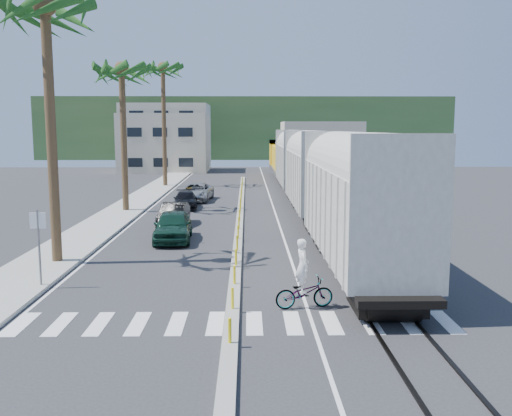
{
  "coord_description": "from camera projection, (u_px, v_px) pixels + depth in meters",
  "views": [
    {
      "loc": [
        0.48,
        -19.01,
        6.0
      ],
      "look_at": [
        0.94,
        9.52,
        2.0
      ],
      "focal_mm": 40.0,
      "sensor_mm": 36.0,
      "label": 1
    }
  ],
  "objects": [
    {
      "name": "lane_markings",
      "position": [
        213.0,
        206.0,
        44.37
      ],
      "size": [
        9.42,
        90.0,
        0.01
      ],
      "color": "silver",
      "rests_on": "ground"
    },
    {
      "name": "median",
      "position": [
        240.0,
        214.0,
        39.4
      ],
      "size": [
        0.45,
        60.0,
        0.85
      ],
      "color": "gray",
      "rests_on": "ground"
    },
    {
      "name": "ground",
      "position": [
        233.0,
        304.0,
        19.65
      ],
      "size": [
        140.0,
        140.0,
        0.0
      ],
      "primitive_type": "plane",
      "color": "#28282B",
      "rests_on": "ground"
    },
    {
      "name": "hillside",
      "position": [
        245.0,
        128.0,
        117.84
      ],
      "size": [
        80.0,
        20.0,
        12.0
      ],
      "primitive_type": "cube",
      "color": "#385628",
      "rests_on": "ground"
    },
    {
      "name": "cyclist",
      "position": [
        304.0,
        286.0,
        19.09
      ],
      "size": [
        1.47,
        2.26,
        2.37
      ],
      "rotation": [
        0.0,
        0.0,
        1.77
      ],
      "color": "#9EA0A5",
      "rests_on": "ground"
    },
    {
      "name": "palm_trees",
      "position": [
        126.0,
        60.0,
        40.5
      ],
      "size": [
        3.5,
        37.2,
        13.75
      ],
      "color": "brown",
      "rests_on": "ground"
    },
    {
      "name": "car_rear",
      "position": [
        196.0,
        192.0,
        47.49
      ],
      "size": [
        3.27,
        5.66,
        1.46
      ],
      "primitive_type": "imported",
      "rotation": [
        0.0,
        0.0,
        -0.08
      ],
      "color": "#9A9D9F",
      "rests_on": "ground"
    },
    {
      "name": "buildings",
      "position": [
        203.0,
        139.0,
        89.9
      ],
      "size": [
        38.0,
        27.0,
        10.0
      ],
      "color": "#C4B69B",
      "rests_on": "ground"
    },
    {
      "name": "car_third",
      "position": [
        185.0,
        200.0,
        43.0
      ],
      "size": [
        2.47,
        4.63,
        1.26
      ],
      "primitive_type": "imported",
      "rotation": [
        0.0,
        0.0,
        0.08
      ],
      "color": "black",
      "rests_on": "ground"
    },
    {
      "name": "rails",
      "position": [
        301.0,
        201.0,
        47.45
      ],
      "size": [
        1.56,
        100.0,
        0.06
      ],
      "color": "black",
      "rests_on": "ground"
    },
    {
      "name": "crosswalk",
      "position": [
        232.0,
        323.0,
        17.67
      ],
      "size": [
        14.0,
        2.2,
        0.01
      ],
      "primitive_type": "cube",
      "color": "silver",
      "rests_on": "ground"
    },
    {
      "name": "street_sign",
      "position": [
        39.0,
        237.0,
        21.24
      ],
      "size": [
        0.6,
        0.08,
        3.0
      ],
      "color": "slate",
      "rests_on": "ground"
    },
    {
      "name": "sidewalk",
      "position": [
        132.0,
        205.0,
        44.26
      ],
      "size": [
        3.0,
        90.0,
        0.15
      ],
      "primitive_type": "cube",
      "color": "gray",
      "rests_on": "ground"
    },
    {
      "name": "freight_train",
      "position": [
        306.0,
        169.0,
        43.7
      ],
      "size": [
        3.0,
        60.94,
        5.85
      ],
      "color": "#A4A397",
      "rests_on": "ground"
    },
    {
      "name": "car_lead",
      "position": [
        173.0,
        226.0,
        30.5
      ],
      "size": [
        2.44,
        4.99,
        1.63
      ],
      "primitive_type": "imported",
      "rotation": [
        0.0,
        0.0,
        0.05
      ],
      "color": "#113325",
      "rests_on": "ground"
    },
    {
      "name": "car_second",
      "position": [
        174.0,
        214.0,
        35.37
      ],
      "size": [
        1.85,
        4.38,
        1.4
      ],
      "primitive_type": "imported",
      "rotation": [
        0.0,
        0.0,
        -0.04
      ],
      "color": "black",
      "rests_on": "ground"
    }
  ]
}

